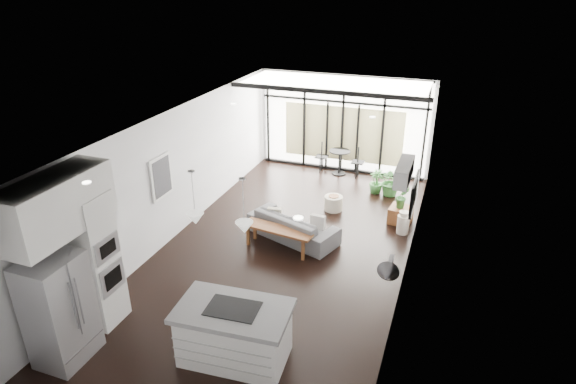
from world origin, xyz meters
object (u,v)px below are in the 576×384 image
Objects in this scene: tv at (414,193)px; island at (234,333)px; sofa at (293,221)px; fridge at (59,310)px; milk_can at (403,222)px; pouf at (333,203)px; console_bench at (278,239)px.

island is at bearing -116.80° from tv.
tv is at bearing -152.23° from sofa.
milk_can is at bearing 52.74° from fridge.
pouf is (2.50, 6.21, -0.69)m from fridge.
fridge is at bearing -107.64° from console_bench.
fridge is at bearing 85.53° from sofa.
console_bench is at bearing -146.22° from milk_can.
fridge reaches higher than sofa.
fridge reaches higher than island.
console_bench is at bearing 95.02° from island.
console_bench is 2.87m from milk_can.
island is at bearing -73.23° from console_bench.
tv is (2.60, 0.93, 1.05)m from console_bench.
fridge reaches higher than milk_can.
sofa is 3.85× the size of milk_can.
fridge is 5.03m from sofa.
island is 3.73× the size of pouf.
island is at bearing 115.18° from sofa.
fridge is 6.73m from pouf.
console_bench is at bearing 64.89° from fridge.
fridge is at bearing -127.26° from milk_can.
sofa is 2.65m from tv.
tv reaches higher than pouf.
island is 5.39m from pouf.
island is 5.13m from milk_can.
console_bench is at bearing -105.75° from pouf.
milk_can is at bearing 64.36° from island.
sofa is 1.87× the size of tv.
milk_can is at bearing 107.58° from tv.
sofa is at bearing -106.59° from pouf.
milk_can is (1.77, -0.60, 0.09)m from pouf.
pouf is (0.49, 1.63, -0.22)m from sofa.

